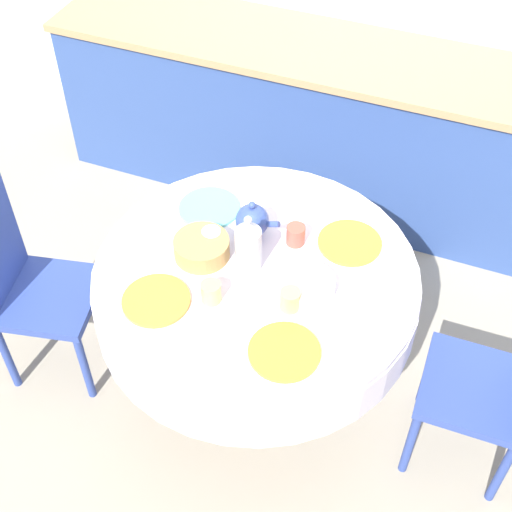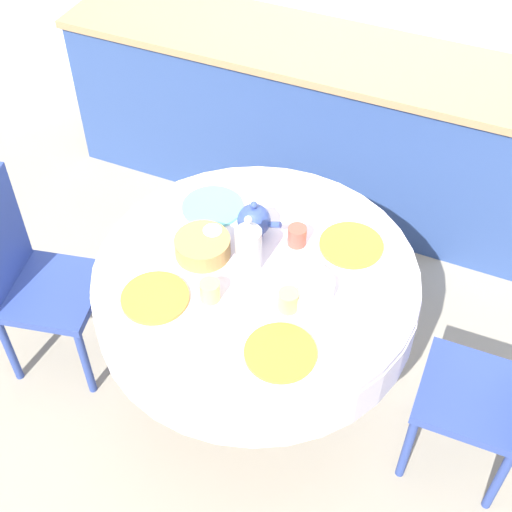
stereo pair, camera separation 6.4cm
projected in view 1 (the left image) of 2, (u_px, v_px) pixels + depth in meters
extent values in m
plane|color=#9E937F|center=(256.00, 383.00, 3.24)|extent=(12.00, 12.00, 0.00)
cube|color=#2D4784|center=(352.00, 134.00, 3.82)|extent=(3.20, 0.60, 0.86)
cube|color=#A37F56|center=(361.00, 59.00, 3.50)|extent=(3.24, 0.64, 0.04)
cylinder|color=brown|center=(256.00, 381.00, 3.22)|extent=(0.44, 0.44, 0.04)
cylinder|color=brown|center=(256.00, 344.00, 3.03)|extent=(0.11, 0.11, 0.51)
cylinder|color=silver|center=(256.00, 291.00, 2.78)|extent=(1.25, 1.25, 0.18)
cylinder|color=silver|center=(256.00, 273.00, 2.70)|extent=(1.24, 1.24, 0.03)
cube|color=#2D428E|center=(475.00, 389.00, 2.71)|extent=(0.41, 0.41, 0.04)
cylinder|color=#2D428E|center=(410.00, 443.00, 2.80)|extent=(0.04, 0.04, 0.42)
cylinder|color=#2D428E|center=(428.00, 373.00, 3.03)|extent=(0.04, 0.04, 0.42)
cylinder|color=#2D428E|center=(502.00, 473.00, 2.71)|extent=(0.04, 0.04, 0.42)
cylinder|color=#2D428E|center=(512.00, 398.00, 2.94)|extent=(0.04, 0.04, 0.42)
cube|color=#2D428E|center=(49.00, 297.00, 3.02)|extent=(0.48, 0.48, 0.04)
cylinder|color=#2D428E|center=(110.00, 305.00, 3.29)|extent=(0.04, 0.04, 0.42)
cylinder|color=#2D428E|center=(85.00, 367.00, 3.05)|extent=(0.04, 0.04, 0.42)
cylinder|color=#2D428E|center=(37.00, 295.00, 3.33)|extent=(0.04, 0.04, 0.42)
cylinder|color=#2D428E|center=(7.00, 356.00, 3.09)|extent=(0.04, 0.04, 0.42)
cylinder|color=orange|center=(156.00, 300.00, 2.58)|extent=(0.25, 0.25, 0.01)
cylinder|color=#DBB766|center=(211.00, 292.00, 2.56)|extent=(0.07, 0.07, 0.08)
cylinder|color=yellow|center=(284.00, 352.00, 2.42)|extent=(0.25, 0.25, 0.01)
cylinder|color=#DBB766|center=(290.00, 300.00, 2.54)|extent=(0.07, 0.07, 0.08)
cylinder|color=#60BCB7|center=(209.00, 208.00, 2.92)|extent=(0.25, 0.25, 0.01)
cylinder|color=white|center=(212.00, 239.00, 2.75)|extent=(0.07, 0.07, 0.08)
cylinder|color=yellow|center=(350.00, 243.00, 2.78)|extent=(0.25, 0.25, 0.01)
cylinder|color=#CC4C3D|center=(296.00, 235.00, 2.76)|extent=(0.07, 0.07, 0.08)
cylinder|color=#B2B2B7|center=(248.00, 249.00, 2.64)|extent=(0.10, 0.10, 0.18)
cone|color=#B2B2B7|center=(248.00, 227.00, 2.56)|extent=(0.09, 0.09, 0.04)
sphere|color=#B2B2B7|center=(248.00, 220.00, 2.53)|extent=(0.03, 0.03, 0.03)
cylinder|color=#33478E|center=(252.00, 234.00, 2.82)|extent=(0.07, 0.07, 0.01)
sphere|color=#33478E|center=(252.00, 220.00, 2.77)|extent=(0.13, 0.13, 0.13)
cylinder|color=#33478E|center=(271.00, 224.00, 2.74)|extent=(0.08, 0.02, 0.05)
sphere|color=#33478E|center=(252.00, 205.00, 2.71)|extent=(0.03, 0.03, 0.03)
cylinder|color=#AD844C|center=(202.00, 248.00, 2.72)|extent=(0.21, 0.21, 0.08)
cylinder|color=silver|center=(308.00, 285.00, 2.60)|extent=(0.20, 0.20, 0.06)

